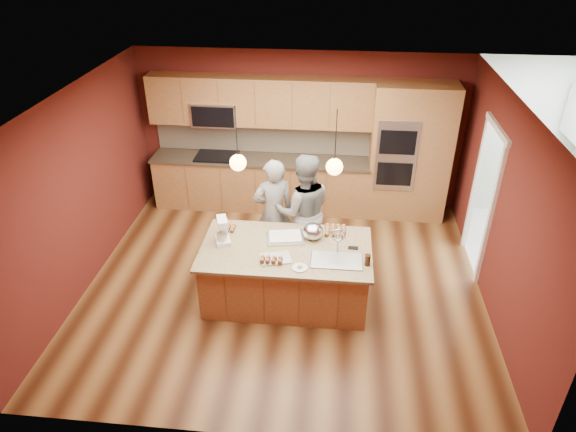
# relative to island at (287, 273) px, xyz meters

# --- Properties ---
(floor) EXTENTS (5.50, 5.50, 0.00)m
(floor) POSITION_rel_island_xyz_m (-0.07, 0.30, -0.42)
(floor) COLOR #3E1E0E
(floor) RESTS_ON ground
(ceiling) EXTENTS (5.50, 5.50, 0.00)m
(ceiling) POSITION_rel_island_xyz_m (-0.07, 0.30, 2.28)
(ceiling) COLOR white
(ceiling) RESTS_ON ground
(wall_back) EXTENTS (5.50, 0.00, 5.50)m
(wall_back) POSITION_rel_island_xyz_m (-0.07, 2.80, 0.93)
(wall_back) COLOR #501814
(wall_back) RESTS_ON ground
(wall_front) EXTENTS (5.50, 0.00, 5.50)m
(wall_front) POSITION_rel_island_xyz_m (-0.07, -2.20, 0.93)
(wall_front) COLOR #501814
(wall_front) RESTS_ON ground
(wall_left) EXTENTS (0.00, 5.00, 5.00)m
(wall_left) POSITION_rel_island_xyz_m (-2.82, 0.30, 0.93)
(wall_left) COLOR #501814
(wall_left) RESTS_ON ground
(wall_right) EXTENTS (0.00, 5.00, 5.00)m
(wall_right) POSITION_rel_island_xyz_m (2.68, 0.30, 0.93)
(wall_right) COLOR #501814
(wall_right) RESTS_ON ground
(cabinet_run) EXTENTS (3.74, 0.64, 2.30)m
(cabinet_run) POSITION_rel_island_xyz_m (-0.75, 2.55, 0.57)
(cabinet_run) COLOR brown
(cabinet_run) RESTS_ON floor
(oven_column) EXTENTS (1.30, 0.62, 2.30)m
(oven_column) POSITION_rel_island_xyz_m (1.77, 2.49, 0.73)
(oven_column) COLOR brown
(oven_column) RESTS_ON floor
(doorway_trim) EXTENTS (0.08, 1.11, 2.20)m
(doorway_trim) POSITION_rel_island_xyz_m (2.66, 1.10, 0.63)
(doorway_trim) COLOR white
(doorway_trim) RESTS_ON wall_right
(pendant_left) EXTENTS (0.20, 0.20, 0.80)m
(pendant_left) POSITION_rel_island_xyz_m (-0.59, 0.00, 1.59)
(pendant_left) COLOR black
(pendant_left) RESTS_ON ceiling
(pendant_right) EXTENTS (0.20, 0.20, 0.80)m
(pendant_right) POSITION_rel_island_xyz_m (0.56, 0.00, 1.59)
(pendant_right) COLOR black
(pendant_right) RESTS_ON ceiling
(island) EXTENTS (2.21, 1.24, 1.19)m
(island) POSITION_rel_island_xyz_m (0.00, 0.00, 0.00)
(island) COLOR brown
(island) RESTS_ON floor
(person_left) EXTENTS (0.70, 0.58, 1.66)m
(person_left) POSITION_rel_island_xyz_m (-0.29, 0.88, 0.41)
(person_left) COLOR black
(person_left) RESTS_ON floor
(person_right) EXTENTS (0.96, 0.81, 1.75)m
(person_right) POSITION_rel_island_xyz_m (0.14, 0.88, 0.46)
(person_right) COLOR gray
(person_right) RESTS_ON floor
(stand_mixer) EXTENTS (0.25, 0.30, 0.35)m
(stand_mixer) POSITION_rel_island_xyz_m (-0.86, 0.07, 0.55)
(stand_mixer) COLOR white
(stand_mixer) RESTS_ON island
(sheet_cake) EXTENTS (0.54, 0.44, 0.05)m
(sheet_cake) POSITION_rel_island_xyz_m (-0.05, 0.22, 0.42)
(sheet_cake) COLOR silver
(sheet_cake) RESTS_ON island
(cooling_rack) EXTENTS (0.44, 0.36, 0.02)m
(cooling_rack) POSITION_rel_island_xyz_m (-0.12, -0.26, 0.41)
(cooling_rack) COLOR silver
(cooling_rack) RESTS_ON island
(mixing_bowl) EXTENTS (0.27, 0.27, 0.23)m
(mixing_bowl) POSITION_rel_island_xyz_m (0.32, 0.27, 0.50)
(mixing_bowl) COLOR silver
(mixing_bowl) RESTS_ON island
(plate) EXTENTS (0.19, 0.19, 0.01)m
(plate) POSITION_rel_island_xyz_m (0.20, -0.42, 0.40)
(plate) COLOR silver
(plate) RESTS_ON island
(tumbler) EXTENTS (0.07, 0.07, 0.15)m
(tumbler) POSITION_rel_island_xyz_m (1.02, -0.26, 0.47)
(tumbler) COLOR #32190D
(tumbler) RESTS_ON island
(phone) EXTENTS (0.13, 0.07, 0.01)m
(phone) POSITION_rel_island_xyz_m (0.85, 0.09, 0.40)
(phone) COLOR black
(phone) RESTS_ON island
(cupcakes_left) EXTENTS (0.21, 0.21, 0.06)m
(cupcakes_left) POSITION_rel_island_xyz_m (-0.85, 0.37, 0.43)
(cupcakes_left) COLOR #C17745
(cupcakes_left) RESTS_ON island
(cupcakes_rack) EXTENTS (0.29, 0.15, 0.07)m
(cupcakes_rack) POSITION_rel_island_xyz_m (-0.17, -0.34, 0.45)
(cupcakes_rack) COLOR #C17745
(cupcakes_rack) RESTS_ON island
(cupcakes_right) EXTENTS (0.29, 0.29, 0.07)m
(cupcakes_right) POSITION_rel_island_xyz_m (0.61, 0.45, 0.43)
(cupcakes_right) COLOR #C17745
(cupcakes_right) RESTS_ON island
(dryer) EXTENTS (0.66, 0.68, 1.03)m
(dryer) POSITION_rel_island_xyz_m (4.13, 1.86, 0.10)
(dryer) COLOR white
(dryer) RESTS_ON floor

